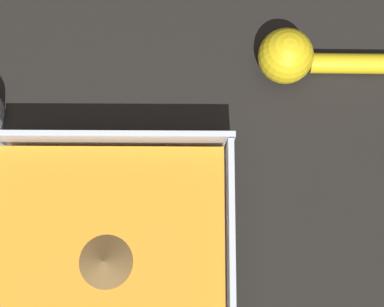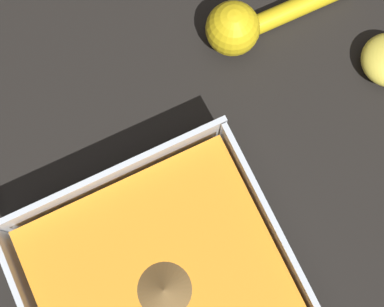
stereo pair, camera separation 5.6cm
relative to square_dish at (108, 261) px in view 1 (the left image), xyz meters
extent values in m
plane|color=black|center=(0.00, 0.00, -0.03)|extent=(4.00, 4.00, 0.00)
cube|color=silver|center=(0.00, 0.00, -0.02)|extent=(0.26, 0.26, 0.01)
cube|color=silver|center=(0.00, -0.12, 0.01)|extent=(0.26, 0.01, 0.06)
cube|color=silver|center=(-0.12, 0.00, 0.01)|extent=(0.01, 0.24, 0.06)
cube|color=orange|center=(0.00, 0.00, 0.00)|extent=(0.23, 0.23, 0.04)
cone|color=brown|center=(0.00, 0.00, 0.03)|extent=(0.05, 0.05, 0.02)
sphere|color=yellow|center=(-0.19, -0.22, 0.00)|extent=(0.06, 0.06, 0.06)
cylinder|color=yellow|center=(-0.28, -0.22, -0.01)|extent=(0.13, 0.02, 0.02)
camera|label=1|loc=(-0.09, 0.01, 0.56)|focal=50.00mm
camera|label=2|loc=(-0.03, 0.00, 0.56)|focal=50.00mm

